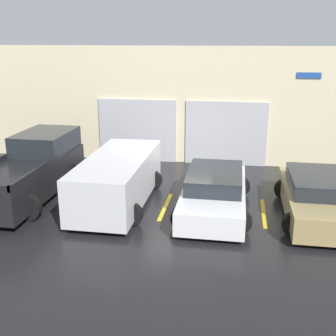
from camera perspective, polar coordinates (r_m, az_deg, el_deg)
name	(u,v)px	position (r m, az deg, el deg)	size (l,w,h in m)	color
ground_plane	(175,186)	(14.88, 0.92, -2.42)	(28.00, 28.00, 0.00)	black
shophouse_building	(187,106)	(17.48, 2.57, 8.40)	(16.93, 0.68, 4.70)	beige
pickup_truck	(32,170)	(14.46, -17.92, -0.20)	(2.36, 5.27, 1.89)	black
sedan_white	(214,192)	(12.76, 6.28, -3.20)	(2.21, 4.57, 1.21)	white
sedan_side	(318,197)	(12.96, 19.60, -3.73)	(2.24, 4.40, 1.24)	#9E8956
van_right	(118,179)	(13.13, -6.80, -1.46)	(2.23, 4.79, 1.52)	silver
parking_stripe_left	(74,201)	(13.88, -12.63, -4.32)	(0.12, 2.20, 0.01)	gold
parking_stripe_centre	(165,206)	(13.09, -0.36, -5.23)	(0.12, 2.20, 0.01)	gold
parking_stripe_right	(264,213)	(12.96, 12.83, -5.93)	(0.12, 2.20, 0.01)	gold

